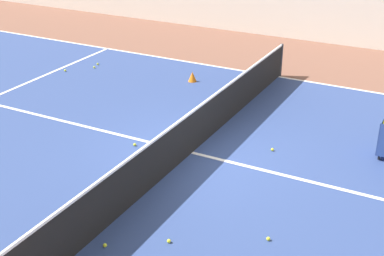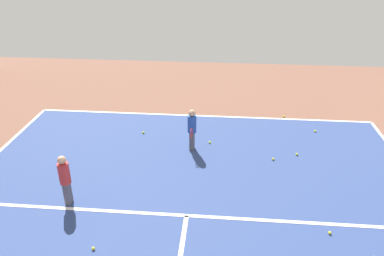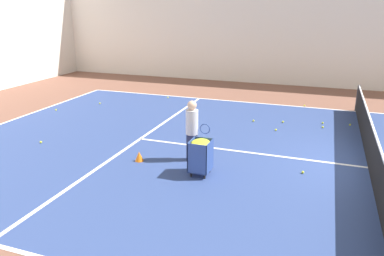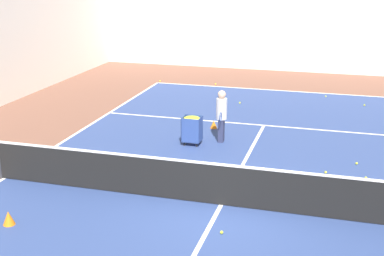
{
  "view_description": "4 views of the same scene",
  "coord_description": "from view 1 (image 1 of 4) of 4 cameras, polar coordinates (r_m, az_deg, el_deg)",
  "views": [
    {
      "loc": [
        9.5,
        5.02,
        5.63
      ],
      "look_at": [
        0.0,
        0.0,
        0.62
      ],
      "focal_mm": 50.0,
      "sensor_mm": 36.0,
      "label": 1
    },
    {
      "loc": [
        -0.72,
        0.05,
        5.63
      ],
      "look_at": [
        0.15,
        -9.63,
        0.71
      ],
      "focal_mm": 35.0,
      "sensor_mm": 36.0,
      "label": 2
    },
    {
      "loc": [
        -9.92,
        1.31,
        3.97
      ],
      "look_at": [
        -1.04,
        4.49,
        0.91
      ],
      "focal_mm": 35.0,
      "sensor_mm": 36.0,
      "label": 3
    },
    {
      "loc": [
        2.48,
        -11.11,
        5.44
      ],
      "look_at": [
        -1.85,
        3.98,
        0.53
      ],
      "focal_mm": 50.0,
      "sensor_mm": 36.0,
      "label": 4
    }
  ],
  "objects": [
    {
      "name": "tennis_ball_0",
      "position": [
        12.34,
        8.57,
        -2.28
      ],
      "size": [
        0.07,
        0.07,
        0.07
      ],
      "primitive_type": "sphere",
      "color": "yellow",
      "rests_on": "ground"
    },
    {
      "name": "tennis_net",
      "position": [
        11.89,
        0.0,
        -0.37
      ],
      "size": [
        11.96,
        0.1,
        1.04
      ],
      "color": "#2D2D33",
      "rests_on": "ground"
    },
    {
      "name": "tennis_ball_15",
      "position": [
        9.31,
        -2.49,
        -11.95
      ],
      "size": [
        0.07,
        0.07,
        0.07
      ],
      "primitive_type": "sphere",
      "color": "yellow",
      "rests_on": "ground"
    },
    {
      "name": "line_centre_service",
      "position": [
        12.13,
        0.0,
        -2.64
      ],
      "size": [
        0.1,
        13.2,
        0.0
      ],
      "primitive_type": "cube",
      "color": "white",
      "rests_on": "ground"
    },
    {
      "name": "training_cone_1",
      "position": [
        16.42,
        0.04,
        5.51
      ],
      "size": [
        0.26,
        0.26,
        0.31
      ],
      "primitive_type": "cone",
      "color": "orange",
      "rests_on": "ground"
    },
    {
      "name": "court_playing_area",
      "position": [
        12.13,
        0.0,
        -2.66
      ],
      "size": [
        11.66,
        24.0,
        0.0
      ],
      "color": "navy",
      "rests_on": "ground"
    },
    {
      "name": "ground_plane",
      "position": [
        12.13,
        0.0,
        -2.67
      ],
      "size": [
        36.98,
        36.98,
        0.0
      ],
      "primitive_type": "plane",
      "color": "brown"
    },
    {
      "name": "tennis_ball_3",
      "position": [
        12.49,
        -6.13,
        -1.77
      ],
      "size": [
        0.07,
        0.07,
        0.07
      ],
      "primitive_type": "sphere",
      "color": "yellow",
      "rests_on": "ground"
    },
    {
      "name": "tennis_ball_2",
      "position": [
        9.33,
        -9.28,
        -12.24
      ],
      "size": [
        0.07,
        0.07,
        0.07
      ],
      "primitive_type": "sphere",
      "color": "yellow",
      "rests_on": "ground"
    },
    {
      "name": "tennis_ball_5",
      "position": [
        17.83,
        -13.38,
        6.01
      ],
      "size": [
        0.07,
        0.07,
        0.07
      ],
      "primitive_type": "sphere",
      "color": "yellow",
      "rests_on": "ground"
    },
    {
      "name": "line_sideline_left",
      "position": [
        17.09,
        9.22,
        5.43
      ],
      "size": [
        0.1,
        24.0,
        0.0
      ],
      "primitive_type": "cube",
      "color": "white",
      "rests_on": "ground"
    },
    {
      "name": "tennis_ball_6",
      "position": [
        18.25,
        -10.03,
        6.75
      ],
      "size": [
        0.07,
        0.07,
        0.07
      ],
      "primitive_type": "sphere",
      "color": "yellow",
      "rests_on": "ground"
    },
    {
      "name": "tennis_ball_19",
      "position": [
        9.45,
        8.14,
        -11.61
      ],
      "size": [
        0.07,
        0.07,
        0.07
      ],
      "primitive_type": "sphere",
      "color": "yellow",
      "rests_on": "ground"
    },
    {
      "name": "tennis_ball_24",
      "position": [
        17.94,
        -10.38,
        6.4
      ],
      "size": [
        0.07,
        0.07,
        0.07
      ],
      "primitive_type": "sphere",
      "color": "yellow",
      "rests_on": "ground"
    }
  ]
}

